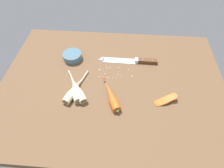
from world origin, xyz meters
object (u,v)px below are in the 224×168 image
whole_carrot (111,96)px  parsnip_mid_left (73,91)px  chefs_knife (127,60)px  parsnip_front (75,91)px  prep_bowl (72,56)px  parsnip_mid_right (78,90)px  carrot_slice_stack (166,100)px

whole_carrot → parsnip_mid_left: 19.54cm
chefs_knife → whole_carrot: 28.73cm
parsnip_front → prep_bowl: 26.75cm
parsnip_mid_right → carrot_slice_stack: size_ratio=1.93×
whole_carrot → carrot_slice_stack: size_ratio=1.86×
parsnip_mid_right → parsnip_mid_left: bearing=-170.1°
chefs_knife → parsnip_front: bearing=-133.8°
prep_bowl → whole_carrot: bearing=-47.3°
parsnip_mid_left → parsnip_mid_right: 2.41cm
parsnip_mid_left → whole_carrot: bearing=-6.2°
parsnip_front → parsnip_mid_left: 1.12cm
whole_carrot → parsnip_mid_right: size_ratio=0.96×
carrot_slice_stack → prep_bowl: size_ratio=1.02×
parsnip_front → carrot_slice_stack: (45.13, -1.25, -0.65)cm
chefs_knife → whole_carrot: size_ratio=1.67×
parsnip_mid_right → carrot_slice_stack: parsnip_mid_right is taller
chefs_knife → prep_bowl: prep_bowl is taller
parsnip_mid_left → chefs_knife: bearing=44.7°
chefs_knife → prep_bowl: size_ratio=3.16×
parsnip_front → parsnip_mid_left: same height
whole_carrot → parsnip_mid_left: whole_carrot is taller
chefs_knife → prep_bowl: 32.14cm
parsnip_mid_right → prep_bowl: (-8.38, 25.06, 0.17)cm
parsnip_mid_left → parsnip_mid_right: bearing=9.9°
whole_carrot → parsnip_mid_left: (-19.43, 2.10, -0.12)cm
prep_bowl → parsnip_mid_left: bearing=-76.8°
whole_carrot → carrot_slice_stack: bearing=1.1°
chefs_knife → carrot_slice_stack: size_ratio=3.09×
parsnip_front → prep_bowl: size_ratio=1.75×
parsnip_mid_right → whole_carrot: bearing=-8.4°
parsnip_front → parsnip_mid_left: bearing=163.2°
whole_carrot → parsnip_mid_right: 17.24cm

